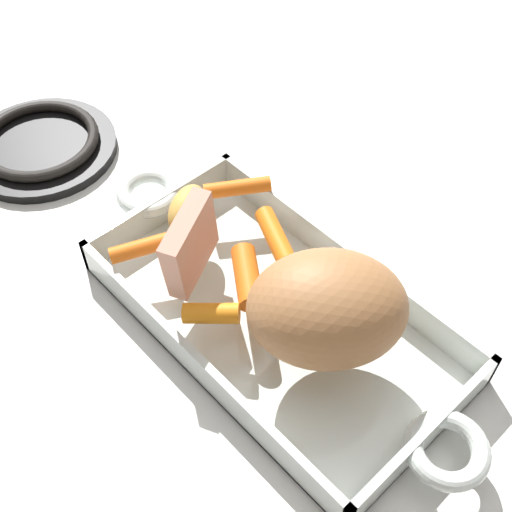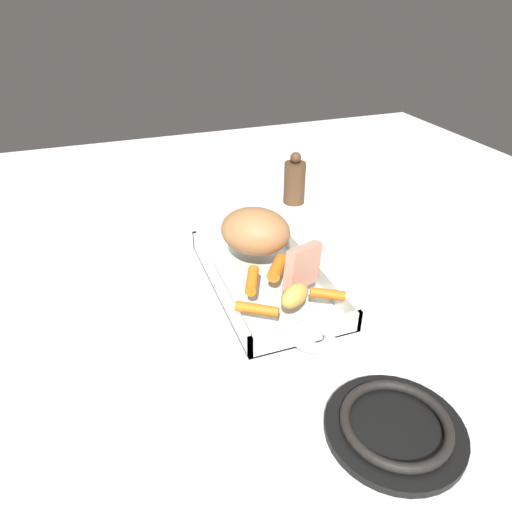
# 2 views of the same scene
# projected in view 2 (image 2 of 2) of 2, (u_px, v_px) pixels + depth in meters

# --- Properties ---
(ground_plane) EXTENTS (1.99, 1.99, 0.00)m
(ground_plane) POSITION_uv_depth(u_px,v_px,m) (266.00, 284.00, 0.89)
(ground_plane) COLOR silver
(roasting_dish) EXTENTS (0.46, 0.19, 0.04)m
(roasting_dish) POSITION_uv_depth(u_px,v_px,m) (266.00, 278.00, 0.88)
(roasting_dish) COLOR silver
(roasting_dish) RESTS_ON ground_plane
(pork_roast) EXTENTS (0.17, 0.17, 0.09)m
(pork_roast) POSITION_uv_depth(u_px,v_px,m) (253.00, 231.00, 0.89)
(pork_roast) COLOR #A66F42
(pork_roast) RESTS_ON roasting_dish
(roast_slice_outer) EXTENTS (0.05, 0.08, 0.08)m
(roast_slice_outer) POSITION_uv_depth(u_px,v_px,m) (303.00, 266.00, 0.80)
(roast_slice_outer) COLOR tan
(roast_slice_outer) RESTS_ON roasting_dish
(baby_carrot_center_right) EXTENTS (0.05, 0.07, 0.02)m
(baby_carrot_center_right) POSITION_uv_depth(u_px,v_px,m) (257.00, 309.00, 0.75)
(baby_carrot_center_right) COLOR orange
(baby_carrot_center_right) RESTS_ON roasting_dish
(baby_carrot_northeast) EXTENTS (0.07, 0.05, 0.02)m
(baby_carrot_northeast) POSITION_uv_depth(u_px,v_px,m) (252.00, 280.00, 0.81)
(baby_carrot_northeast) COLOR orange
(baby_carrot_northeast) RESTS_ON roasting_dish
(baby_carrot_center_left) EXTENTS (0.04, 0.06, 0.02)m
(baby_carrot_center_left) POSITION_uv_depth(u_px,v_px,m) (328.00, 294.00, 0.78)
(baby_carrot_center_left) COLOR orange
(baby_carrot_center_left) RESTS_ON roasting_dish
(baby_carrot_northwest) EXTENTS (0.05, 0.05, 0.02)m
(baby_carrot_northwest) POSITION_uv_depth(u_px,v_px,m) (301.00, 262.00, 0.86)
(baby_carrot_northwest) COLOR orange
(baby_carrot_northwest) RESTS_ON roasting_dish
(baby_carrot_long) EXTENTS (0.07, 0.06, 0.02)m
(baby_carrot_long) POSITION_uv_depth(u_px,v_px,m) (277.00, 268.00, 0.84)
(baby_carrot_long) COLOR orange
(baby_carrot_long) RESTS_ON roasting_dish
(potato_whole) EXTENTS (0.06, 0.07, 0.04)m
(potato_whole) POSITION_uv_depth(u_px,v_px,m) (294.00, 296.00, 0.76)
(potato_whole) COLOR gold
(potato_whole) RESTS_ON roasting_dish
(stove_burner_rear) EXTENTS (0.18, 0.18, 0.02)m
(stove_burner_rear) POSITION_uv_depth(u_px,v_px,m) (395.00, 427.00, 0.60)
(stove_burner_rear) COLOR black
(stove_burner_rear) RESTS_ON ground_plane
(pepper_mill) EXTENTS (0.05, 0.05, 0.13)m
(pepper_mill) POSITION_uv_depth(u_px,v_px,m) (295.00, 181.00, 1.18)
(pepper_mill) COLOR #4C331E
(pepper_mill) RESTS_ON ground_plane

